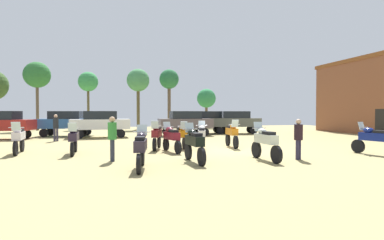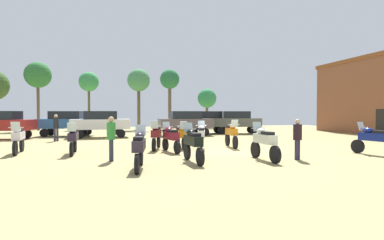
{
  "view_description": "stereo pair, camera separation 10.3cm",
  "coord_description": "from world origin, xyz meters",
  "px_view_note": "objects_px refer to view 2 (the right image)",
  "views": [
    {
      "loc": [
        -5.05,
        -14.86,
        1.93
      ],
      "look_at": [
        -0.11,
        6.34,
        1.38
      ],
      "focal_mm": 28.66,
      "sensor_mm": 36.0,
      "label": 1
    },
    {
      "loc": [
        -4.95,
        -14.89,
        1.93
      ],
      "look_at": [
        -0.11,
        6.34,
        1.38
      ],
      "focal_mm": 28.66,
      "sensor_mm": 36.0,
      "label": 2
    }
  ],
  "objects_px": {
    "motorcycle_8": "(181,135)",
    "car_6": "(100,122)",
    "motorcycle_9": "(264,142)",
    "motorcycle_13": "(156,135)",
    "person_1": "(297,136)",
    "person_2": "(56,125)",
    "motorcycle_5": "(201,135)",
    "motorcycle_11": "(171,137)",
    "person_3": "(111,135)",
    "motorcycle_2": "(231,134)",
    "motorcycle_4": "(374,139)",
    "tree_3": "(207,99)",
    "car_4": "(1,123)",
    "car_1": "(185,121)",
    "tree_5": "(139,81)",
    "motorcycle_12": "(73,138)",
    "car_2": "(236,121)",
    "car_5": "(206,121)",
    "car_3": "(67,122)",
    "tree_2": "(89,83)",
    "motorcycle_6": "(18,138)",
    "motorcycle_1": "(139,148)",
    "tree_1": "(38,76)",
    "motorcycle_7": "(193,143)",
    "tree_4": "(170,81)"
  },
  "relations": [
    {
      "from": "tree_2",
      "to": "tree_5",
      "type": "height_order",
      "value": "tree_5"
    },
    {
      "from": "motorcycle_4",
      "to": "motorcycle_8",
      "type": "relative_size",
      "value": 1.05
    },
    {
      "from": "car_1",
      "to": "person_2",
      "type": "distance_m",
      "value": 9.71
    },
    {
      "from": "motorcycle_2",
      "to": "person_3",
      "type": "bearing_deg",
      "value": 33.32
    },
    {
      "from": "car_4",
      "to": "tree_3",
      "type": "bearing_deg",
      "value": -47.15
    },
    {
      "from": "car_5",
      "to": "tree_3",
      "type": "distance_m",
      "value": 10.95
    },
    {
      "from": "car_3",
      "to": "car_6",
      "type": "distance_m",
      "value": 3.33
    },
    {
      "from": "motorcycle_12",
      "to": "motorcycle_6",
      "type": "bearing_deg",
      "value": -18.49
    },
    {
      "from": "person_1",
      "to": "tree_2",
      "type": "xyz_separation_m",
      "value": [
        -10.54,
        25.48,
        4.34
      ]
    },
    {
      "from": "motorcycle_2",
      "to": "car_2",
      "type": "bearing_deg",
      "value": -108.03
    },
    {
      "from": "car_3",
      "to": "car_2",
      "type": "bearing_deg",
      "value": -83.9
    },
    {
      "from": "motorcycle_6",
      "to": "tree_4",
      "type": "relative_size",
      "value": 0.32
    },
    {
      "from": "motorcycle_5",
      "to": "person_3",
      "type": "height_order",
      "value": "person_3"
    },
    {
      "from": "motorcycle_2",
      "to": "car_1",
      "type": "relative_size",
      "value": 0.51
    },
    {
      "from": "motorcycle_13",
      "to": "car_3",
      "type": "relative_size",
      "value": 0.48
    },
    {
      "from": "motorcycle_12",
      "to": "car_3",
      "type": "distance_m",
      "value": 11.46
    },
    {
      "from": "motorcycle_11",
      "to": "person_1",
      "type": "bearing_deg",
      "value": -50.28
    },
    {
      "from": "motorcycle_2",
      "to": "motorcycle_5",
      "type": "bearing_deg",
      "value": 16.63
    },
    {
      "from": "motorcycle_2",
      "to": "motorcycle_4",
      "type": "height_order",
      "value": "motorcycle_2"
    },
    {
      "from": "motorcycle_1",
      "to": "tree_3",
      "type": "xyz_separation_m",
      "value": [
        9.71,
        26.19,
        2.86
      ]
    },
    {
      "from": "car_4",
      "to": "person_1",
      "type": "height_order",
      "value": "car_4"
    },
    {
      "from": "tree_2",
      "to": "tree_5",
      "type": "distance_m",
      "value": 5.74
    },
    {
      "from": "motorcycle_1",
      "to": "car_2",
      "type": "relative_size",
      "value": 0.49
    },
    {
      "from": "person_1",
      "to": "person_2",
      "type": "distance_m",
      "value": 15.4
    },
    {
      "from": "motorcycle_8",
      "to": "car_3",
      "type": "distance_m",
      "value": 12.42
    },
    {
      "from": "motorcycle_1",
      "to": "tree_1",
      "type": "distance_m",
      "value": 26.75
    },
    {
      "from": "car_4",
      "to": "tree_5",
      "type": "height_order",
      "value": "tree_5"
    },
    {
      "from": "car_1",
      "to": "car_4",
      "type": "bearing_deg",
      "value": 90.58
    },
    {
      "from": "car_2",
      "to": "car_4",
      "type": "relative_size",
      "value": 1.01
    },
    {
      "from": "motorcycle_8",
      "to": "car_6",
      "type": "distance_m",
      "value": 9.31
    },
    {
      "from": "motorcycle_5",
      "to": "car_5",
      "type": "relative_size",
      "value": 0.47
    },
    {
      "from": "motorcycle_13",
      "to": "tree_3",
      "type": "xyz_separation_m",
      "value": [
        8.56,
        20.9,
        2.86
      ]
    },
    {
      "from": "motorcycle_9",
      "to": "motorcycle_13",
      "type": "distance_m",
      "value": 5.9
    },
    {
      "from": "car_6",
      "to": "tree_5",
      "type": "bearing_deg",
      "value": -22.85
    },
    {
      "from": "car_4",
      "to": "tree_1",
      "type": "height_order",
      "value": "tree_1"
    },
    {
      "from": "motorcycle_13",
      "to": "motorcycle_7",
      "type": "bearing_deg",
      "value": 116.99
    },
    {
      "from": "person_3",
      "to": "tree_2",
      "type": "distance_m",
      "value": 24.78
    },
    {
      "from": "motorcycle_2",
      "to": "motorcycle_11",
      "type": "xyz_separation_m",
      "value": [
        -3.54,
        -1.26,
        -0.04
      ]
    },
    {
      "from": "motorcycle_12",
      "to": "car_2",
      "type": "relative_size",
      "value": 0.49
    },
    {
      "from": "motorcycle_4",
      "to": "tree_3",
      "type": "height_order",
      "value": "tree_3"
    },
    {
      "from": "motorcycle_12",
      "to": "car_2",
      "type": "bearing_deg",
      "value": -140.66
    },
    {
      "from": "person_2",
      "to": "motorcycle_9",
      "type": "bearing_deg",
      "value": -39.41
    },
    {
      "from": "motorcycle_11",
      "to": "person_3",
      "type": "relative_size",
      "value": 1.19
    },
    {
      "from": "motorcycle_9",
      "to": "car_5",
      "type": "xyz_separation_m",
      "value": [
        1.82,
        15.14,
        0.43
      ]
    },
    {
      "from": "motorcycle_11",
      "to": "car_6",
      "type": "relative_size",
      "value": 0.47
    },
    {
      "from": "tree_3",
      "to": "tree_5",
      "type": "height_order",
      "value": "tree_5"
    },
    {
      "from": "motorcycle_5",
      "to": "motorcycle_13",
      "type": "xyz_separation_m",
      "value": [
        -2.31,
        0.28,
        0.02
      ]
    },
    {
      "from": "motorcycle_11",
      "to": "car_5",
      "type": "relative_size",
      "value": 0.46
    },
    {
      "from": "motorcycle_5",
      "to": "car_4",
      "type": "bearing_deg",
      "value": 159.58
    },
    {
      "from": "tree_3",
      "to": "motorcycle_13",
      "type": "bearing_deg",
      "value": -112.28
    }
  ]
}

